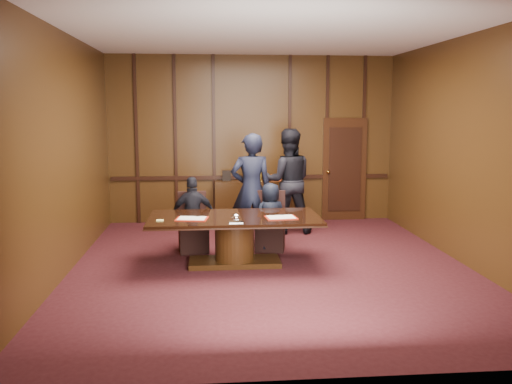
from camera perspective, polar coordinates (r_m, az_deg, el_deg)
room at (r=8.17m, az=1.95°, el=4.10°), size 7.00×7.04×3.50m
sideboard at (r=11.40m, az=-0.32°, el=-0.87°), size 1.60×0.45×1.54m
conference_table at (r=8.34m, az=-2.28°, el=-4.26°), size 2.62×1.32×0.76m
folder_left at (r=8.12m, az=-6.76°, el=-2.79°), size 0.50×0.40×0.02m
folder_right at (r=8.16m, az=2.64°, el=-2.69°), size 0.49×0.37×0.02m
inkstand at (r=7.83m, az=-2.13°, el=-2.82°), size 0.20×0.14×0.12m
notepad at (r=8.07m, az=-10.08°, el=-2.95°), size 0.10×0.08×0.01m
chair_left at (r=9.23m, az=-6.61°, el=-4.42°), size 0.53×0.53×0.99m
chair_right at (r=9.29m, az=1.51°, el=-4.28°), size 0.57×0.57×0.99m
signatory_left at (r=9.09m, az=-6.64°, el=-2.40°), size 0.78×0.39×1.28m
signatory_right at (r=9.15m, az=1.54°, el=-2.64°), size 0.65×0.53×1.16m
witness_left at (r=9.44m, az=-0.50°, el=0.22°), size 0.75×0.51×1.98m
witness_right at (r=10.46m, az=3.36°, el=1.15°), size 1.01×0.80×2.02m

